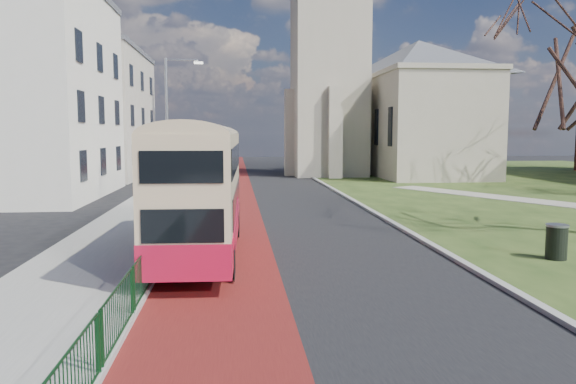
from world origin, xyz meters
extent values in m
plane|color=black|center=(0.00, 0.00, 0.00)|extent=(160.00, 160.00, 0.00)
cube|color=black|center=(1.50, 20.00, 0.01)|extent=(9.00, 120.00, 0.01)
cube|color=#591414|center=(-1.20, 20.00, 0.01)|extent=(3.40, 120.00, 0.01)
cube|color=gray|center=(-5.00, 20.00, 0.06)|extent=(4.00, 120.00, 0.12)
cube|color=#999993|center=(-3.00, 20.00, 0.07)|extent=(0.25, 120.00, 0.13)
cube|color=#999993|center=(6.10, 22.00, 0.07)|extent=(0.25, 80.00, 0.13)
cylinder|color=#0C3817|center=(-2.95, 4.00, 1.10)|extent=(0.04, 24.00, 0.04)
cylinder|color=#0C3817|center=(-2.95, 4.00, 0.15)|extent=(0.04, 24.00, 0.04)
cube|color=#9F9580|center=(8.00, 38.00, 12.00)|extent=(6.50, 6.50, 24.00)
cube|color=#9F9580|center=(16.50, 38.00, 4.50)|extent=(9.00, 18.00, 9.00)
pyramid|color=#565960|center=(16.50, 38.00, 12.60)|extent=(9.00, 18.00, 3.60)
cube|color=silver|center=(-14.00, 22.00, 6.25)|extent=(10.00, 14.00, 12.50)
cube|color=#B3A897|center=(-14.00, 38.00, 5.50)|extent=(10.00, 16.00, 11.00)
cube|color=#565960|center=(-14.00, 38.00, 11.25)|extent=(10.30, 16.30, 0.50)
cylinder|color=gray|center=(-4.50, 18.00, 4.12)|extent=(0.16, 0.16, 8.00)
cylinder|color=gray|center=(-3.60, 18.00, 8.02)|extent=(1.80, 0.10, 0.10)
cube|color=silver|center=(-2.70, 18.00, 7.87)|extent=(0.50, 0.18, 0.12)
cube|color=#B0102F|center=(-1.83, 3.89, 0.91)|extent=(2.54, 9.88, 0.89)
cube|color=#CBB48A|center=(-1.83, 3.89, 2.65)|extent=(2.52, 9.83, 2.59)
cube|color=black|center=(-2.94, 4.19, 1.85)|extent=(0.28, 8.06, 0.85)
cube|color=black|center=(-0.71, 4.13, 1.85)|extent=(0.28, 8.06, 0.85)
cube|color=black|center=(-2.95, 3.92, 3.19)|extent=(0.30, 8.84, 0.80)
cube|color=black|center=(-0.71, 3.86, 3.19)|extent=(0.30, 8.84, 0.80)
cube|color=black|center=(-1.70, 8.78, 1.85)|extent=(2.01, 0.13, 0.94)
cube|color=black|center=(-1.70, 8.78, 3.19)|extent=(2.01, 0.13, 0.80)
cube|color=orange|center=(-1.70, 8.78, 3.70)|extent=(1.60, 0.14, 0.27)
cylinder|color=black|center=(-2.76, 7.26, 0.46)|extent=(0.29, 0.94, 0.93)
cylinder|color=black|center=(-0.73, 7.21, 0.46)|extent=(0.29, 0.94, 0.93)
cylinder|color=black|center=(-2.93, 0.98, 0.46)|extent=(0.29, 0.94, 0.93)
cylinder|color=black|center=(-0.89, 0.92, 0.46)|extent=(0.29, 0.94, 0.93)
cylinder|color=black|center=(9.26, 2.25, 0.56)|extent=(0.80, 0.80, 1.03)
cylinder|color=gray|center=(9.26, 2.25, 1.11)|extent=(0.85, 0.85, 0.07)
camera|label=1|loc=(-0.73, -14.15, 3.97)|focal=35.00mm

